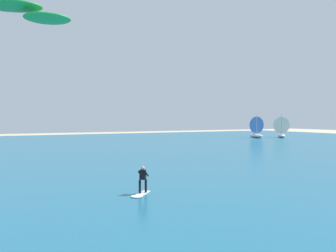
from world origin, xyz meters
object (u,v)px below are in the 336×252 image
kite (9,12)px  sailboat_heeled_over (254,127)px  kitesurfer (142,184)px  sailboat_near_shore (281,127)px

kite → sailboat_heeled_over: 67.13m
kite → kitesurfer: bearing=-29.4°
sailboat_near_shore → sailboat_heeled_over: (-6.67, 1.75, 0.06)m
sailboat_near_shore → kite: bearing=-148.4°
kitesurfer → kite: bearing=150.6°
kitesurfer → sailboat_near_shore: sailboat_near_shore is taller
kitesurfer → kite: (-6.95, 3.92, 10.36)m
sailboat_near_shore → sailboat_heeled_over: sailboat_heeled_over is taller
sailboat_heeled_over → sailboat_near_shore: bearing=-14.7°
kite → sailboat_heeled_over: size_ratio=1.33×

